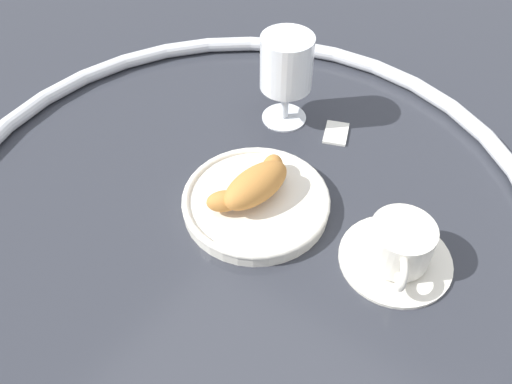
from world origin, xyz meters
TOP-DOWN VIEW (x-y plane):
  - ground_plane at (0.00, 0.00)m, footprint 2.20×2.20m
  - table_chrome_rim at (0.00, 0.00)m, footprint 0.79×0.79m
  - pastry_plate at (0.02, -0.01)m, footprint 0.19×0.19m
  - croissant_large at (0.02, -0.01)m, footprint 0.13×0.08m
  - coffee_cup_near at (0.05, -0.20)m, footprint 0.14×0.14m
  - juice_glass_left at (0.19, 0.06)m, footprint 0.08×0.08m
  - sugar_packet at (0.21, -0.03)m, footprint 0.06×0.05m

SIDE VIEW (x-z plane):
  - ground_plane at x=0.00m, z-range 0.00..0.00m
  - sugar_packet at x=0.21m, z-range 0.00..0.01m
  - pastry_plate at x=0.02m, z-range 0.00..0.02m
  - table_chrome_rim at x=0.00m, z-range 0.00..0.02m
  - coffee_cup_near at x=0.05m, z-range 0.00..0.06m
  - croissant_large at x=0.02m, z-range 0.02..0.06m
  - juice_glass_left at x=0.19m, z-range 0.03..0.17m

